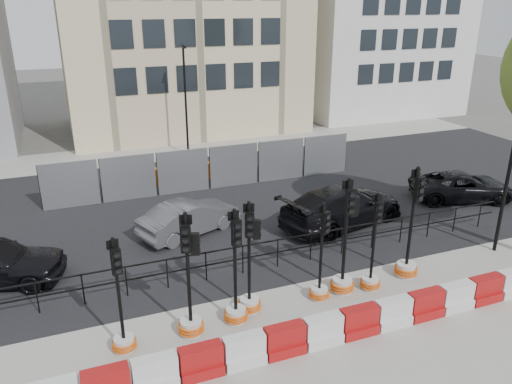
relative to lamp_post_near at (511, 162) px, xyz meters
name	(u,v)px	position (x,y,z in m)	size (l,w,h in m)	color
ground	(293,285)	(-7.50, 0.52, -3.22)	(120.00, 120.00, 0.00)	#51514C
sidewalk_near	(344,343)	(-7.50, -2.48, -3.21)	(40.00, 6.00, 0.02)	gray
road	(223,204)	(-7.50, 7.52, -3.21)	(40.00, 14.00, 0.03)	black
sidewalk_far	(176,150)	(-7.50, 16.52, -3.21)	(40.00, 4.00, 0.02)	gray
building_white	(375,4)	(9.50, 22.50, 4.78)	(12.00, 9.06, 16.00)	silver
kerb_railing	(278,248)	(-7.50, 1.72, -2.54)	(18.00, 0.04, 1.00)	black
heras_fencing	(195,171)	(-7.99, 10.23, -2.51)	(14.33, 1.72, 2.00)	#92949A
lamp_post_far	(186,97)	(-7.00, 15.50, 0.00)	(0.12, 0.56, 6.00)	black
lamp_post_near	(511,162)	(0.00, 0.00, 0.00)	(0.12, 0.56, 6.00)	black
barrier_row	(341,327)	(-7.50, -2.28, -2.86)	(16.75, 0.50, 0.80)	#AC0D18
traffic_signal_a	(123,329)	(-12.71, -0.73, -2.58)	(0.61, 0.61, 3.10)	silver
traffic_signal_b	(190,307)	(-10.99, -0.69, -2.40)	(0.68, 0.68, 3.43)	silver
traffic_signal_c	(236,300)	(-9.74, -0.61, -2.54)	(0.65, 0.65, 3.30)	silver
traffic_signal_d	(250,287)	(-9.22, -0.28, -2.44)	(0.65, 0.65, 3.30)	silver
traffic_signal_e	(320,280)	(-7.12, -0.44, -2.60)	(0.59, 0.59, 3.01)	silver
traffic_signal_f	(344,266)	(-6.30, -0.35, -2.37)	(0.71, 0.71, 3.60)	silver
traffic_signal_g	(371,270)	(-5.44, -0.51, -2.58)	(0.61, 0.61, 3.11)	silver
traffic_signal_h	(408,255)	(-3.96, -0.29, -2.47)	(0.71, 0.71, 3.63)	silver
car_b	(190,218)	(-9.52, 5.24, -2.58)	(4.13, 2.71, 1.29)	#4C4D51
car_c	(342,206)	(-3.84, 3.88, -2.46)	(5.64, 3.34, 1.53)	black
car_d	(462,186)	(2.39, 4.26, -2.61)	(4.82, 3.36, 1.22)	black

